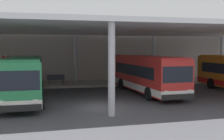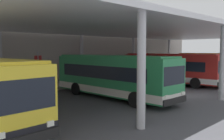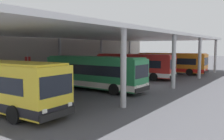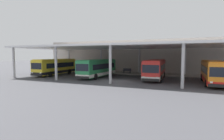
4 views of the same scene
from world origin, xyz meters
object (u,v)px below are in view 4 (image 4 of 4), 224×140
Objects in this scene: bus_middle_bay at (155,69)px; banner_sign at (105,64)px; bus_second_bay at (98,68)px; bus_far_bay at (214,72)px; bus_nearest_bay at (56,67)px; trash_bin at (114,70)px; bench_waiting at (127,70)px.

bus_middle_bay is 3.32× the size of banner_sign.
bus_far_bay is (18.07, -0.72, 0.00)m from bus_second_bay.
bus_nearest_bay and bus_middle_bay have the same top height.
bus_middle_bay is 12.00m from trash_bin.
bus_middle_bay is 10.85× the size of trash_bin.
bus_second_bay is 8.80m from bench_waiting.
bus_nearest_bay is 5.89× the size of bench_waiting.
banner_sign is (-20.03, 8.15, 0.32)m from bus_far_bay.
bus_nearest_bay is 19.33m from bus_middle_bay.
bus_nearest_bay is 3.31× the size of banner_sign.
bus_middle_bay is (9.86, 1.13, 0.00)m from bus_second_bay.
bench_waiting is 1.84× the size of trash_bin.
bench_waiting is at bearing 149.52° from bus_far_bay.
trash_bin reaches higher than bench_waiting.
bus_nearest_bay is 1.00× the size of bus_second_bay.
bus_middle_bay is 13.40m from banner_sign.
trash_bin is (-0.01, 7.90, -0.98)m from bus_second_bay.
banner_sign is at bearing 104.80° from bus_second_bay.
bench_waiting is 2.77m from trash_bin.
banner_sign is at bearing -169.43° from bench_waiting.
banner_sign reaches higher than bus_nearest_bay.
bus_nearest_bay reaches higher than bench_waiting.
bus_middle_bay reaches higher than bench_waiting.
bus_nearest_bay reaches higher than trash_bin.
bus_middle_bay is at bearing 6.53° from bus_second_bay.
bus_second_bay is at bearing -108.24° from bench_waiting.
bus_far_bay is 3.30× the size of banner_sign.
bench_waiting is 4.96m from banner_sign.
bus_middle_bay is (19.30, 1.03, 0.00)m from bus_nearest_bay.
bus_nearest_bay is at bearing -140.41° from trash_bin.
banner_sign is at bearing 157.86° from bus_far_bay.
bus_second_bay reaches higher than bench_waiting.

